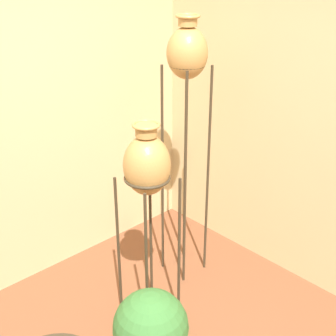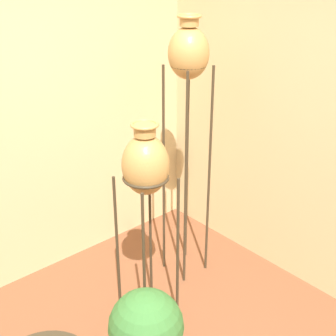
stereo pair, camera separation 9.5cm
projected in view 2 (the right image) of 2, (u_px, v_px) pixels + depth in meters
name	position (u px, v px, depth m)	size (l,w,h in m)	color
vase_stand_tall	(188.00, 63.00, 3.19)	(0.28, 0.28, 2.02)	#382D1E
vase_stand_medium	(146.00, 168.00, 2.90)	(0.31, 0.31, 1.47)	#382D1E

